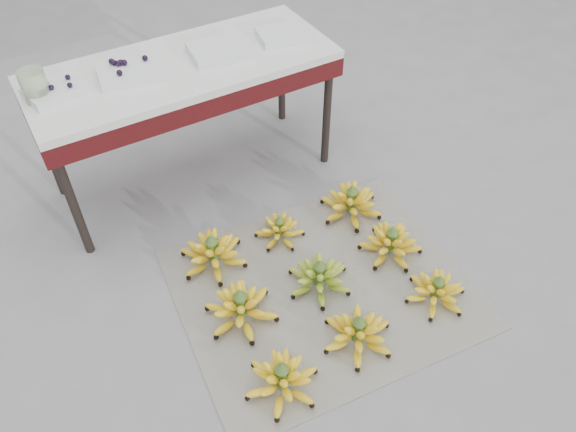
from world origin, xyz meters
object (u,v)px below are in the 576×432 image
bunch_mid_left (241,308)px  glass_jar (34,86)px  bunch_front_right (436,291)px  bunch_back_right (351,203)px  tray_right (220,50)px  vendor_table (184,78)px  newspaper_mat (323,288)px  bunch_front_left (282,379)px  bunch_mid_center (319,277)px  tray_left (130,71)px  bunch_mid_right (391,244)px  bunch_back_center (280,230)px  bunch_front_center (358,333)px  tray_far_right (284,34)px  bunch_back_left (213,253)px  tray_far_left (55,90)px

bunch_mid_left → glass_jar: 1.26m
bunch_front_right → bunch_back_right: bearing=115.6°
bunch_mid_left → tray_right: bearing=73.8°
bunch_front_right → vendor_table: size_ratio=0.24×
newspaper_mat → bunch_mid_left: (-0.38, 0.04, 0.07)m
bunch_mid_left → vendor_table: 1.11m
bunch_front_left → bunch_mid_center: size_ratio=0.96×
bunch_mid_center → tray_left: size_ratio=1.15×
bunch_mid_right → bunch_back_center: (-0.40, 0.35, -0.01)m
vendor_table → tray_left: bearing=176.6°
newspaper_mat → bunch_mid_left: 0.39m
bunch_front_center → bunch_back_center: bunch_front_center is taller
newspaper_mat → tray_far_right: size_ratio=4.57×
bunch_front_left → bunch_front_right: 0.79m
bunch_front_left → tray_right: bearing=82.9°
bunch_back_left → bunch_back_center: 0.34m
glass_jar → bunch_mid_right: bearing=-40.1°
bunch_back_right → glass_jar: 1.52m
bunch_mid_center → bunch_mid_right: bearing=14.3°
tray_far_left → tray_right: 0.75m
tray_far_right → glass_jar: size_ratio=2.02×
bunch_front_right → bunch_back_left: (-0.74, 0.68, 0.01)m
tray_left → bunch_mid_left: bearing=-88.8°
bunch_front_right → bunch_back_left: bunch_back_left is taller
bunch_front_left → vendor_table: 1.44m
bunch_back_left → bunch_back_right: 0.74m
tray_far_right → glass_jar: 1.16m
bunch_mid_right → vendor_table: (-0.55, 0.97, 0.54)m
bunch_mid_left → bunch_back_center: size_ratio=1.13×
bunch_front_left → glass_jar: 1.56m
bunch_back_right → glass_jar: (-1.18, 0.68, 0.68)m
vendor_table → tray_left: 0.26m
bunch_front_right → tray_left: size_ratio=1.14×
bunch_back_center → vendor_table: bearing=80.7°
tray_far_left → tray_right: (0.75, -0.05, 0.00)m
newspaper_mat → tray_far_left: size_ratio=4.61×
bunch_front_center → glass_jar: 1.67m
bunch_front_center → bunch_mid_right: (0.41, 0.32, -0.00)m
newspaper_mat → bunch_front_center: bearing=-95.5°
bunch_mid_left → tray_right: (0.41, 0.93, 0.63)m
vendor_table → tray_far_right: tray_far_right is taller
bunch_front_center → bunch_front_right: bunch_front_center is taller
bunch_front_left → vendor_table: vendor_table is taller
bunch_back_left → bunch_mid_center: bearing=-33.8°
bunch_mid_center → vendor_table: (-0.16, 0.97, 0.54)m
bunch_front_center → vendor_table: (-0.14, 1.29, 0.54)m
bunch_mid_left → bunch_back_right: bearing=28.2°
newspaper_mat → bunch_mid_center: 0.07m
bunch_front_right → bunch_mid_left: size_ratio=1.00×
newspaper_mat → vendor_table: size_ratio=0.88×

